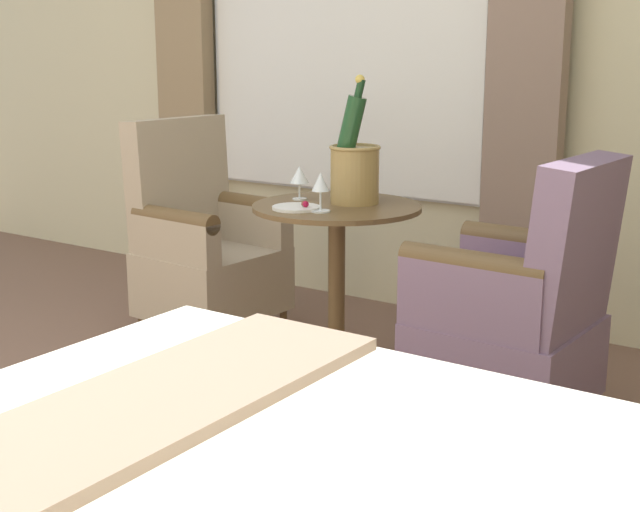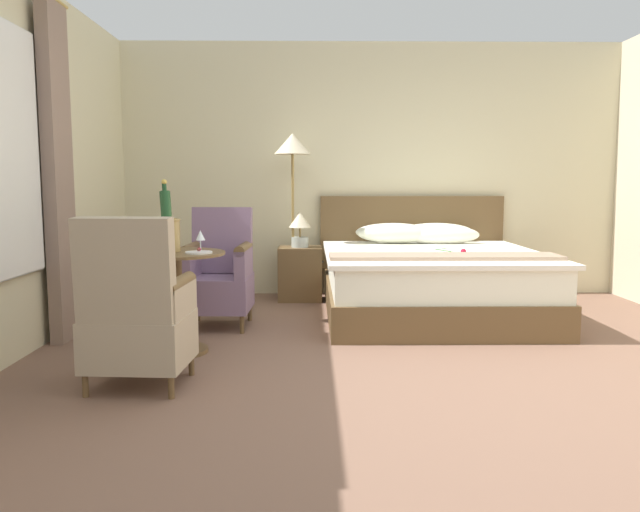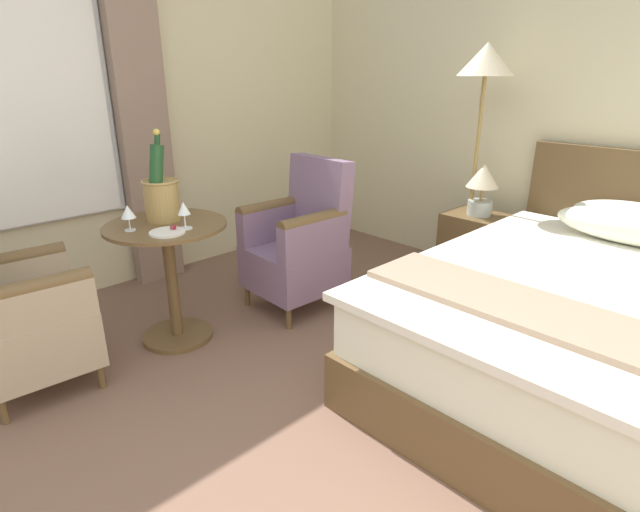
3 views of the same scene
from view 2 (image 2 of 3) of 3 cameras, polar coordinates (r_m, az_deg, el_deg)
The scene contains 13 objects.
ground_plane at distance 4.01m, azimuth 8.77°, elevation -11.09°, with size 7.64×7.64×0.00m, color brown.
wall_headboard_side at distance 6.93m, azimuth 4.63°, elevation 7.82°, with size 5.48×0.12×2.72m.
bed at distance 5.92m, azimuth 9.88°, elevation -1.96°, with size 1.99×2.22×1.08m.
nightstand at distance 6.51m, azimuth -1.83°, elevation -1.63°, with size 0.48×0.36×0.56m.
bedside_lamp at distance 6.46m, azimuth -1.85°, elevation 2.79°, with size 0.23×0.23×0.37m.
floor_lamp_brass at distance 6.45m, azimuth -2.53°, elevation 8.96°, with size 0.38×0.38×1.72m.
side_table_round at distance 4.59m, azimuth -12.89°, elevation -3.18°, with size 0.69×0.69×0.73m.
champagne_bucket at distance 4.58m, azimuth -13.89°, elevation 2.31°, with size 0.21×0.21×0.52m.
wine_glass_near_bucket at distance 4.35m, azimuth -13.77°, elevation 1.38°, with size 0.08×0.08×0.14m.
wine_glass_near_edge at distance 4.54m, azimuth -10.88°, elevation 1.74°, with size 0.08×0.08×0.15m.
snack_plate at distance 4.44m, azimuth -11.03°, elevation 0.34°, with size 0.19×0.19×0.04m.
armchair_by_window at distance 5.39m, azimuth -9.19°, elevation -1.62°, with size 0.56×0.61×1.01m.
armchair_facing_bed at distance 3.85m, azimuth -16.46°, elevation -5.28°, with size 0.61×0.58×1.03m.
Camera 2 is at (-0.66, -3.77, 1.22)m, focal length 35.00 mm.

